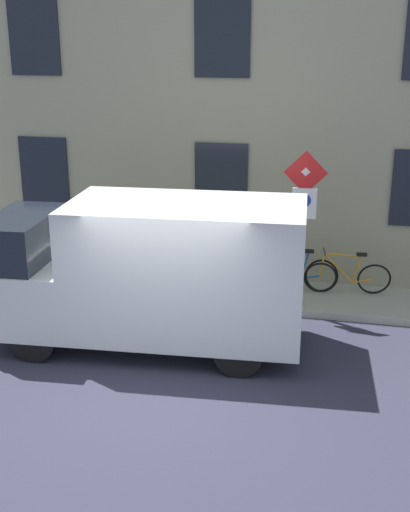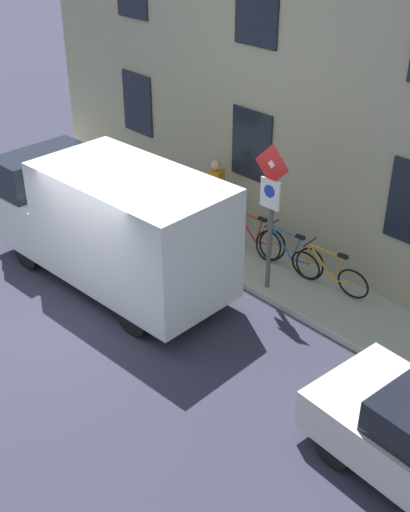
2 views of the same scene
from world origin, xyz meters
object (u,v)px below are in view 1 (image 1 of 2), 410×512
object	(u,v)px
bicycle_orange	(347,276)
sign_post_stacked	(304,208)
bicycle_red	(245,269)
pedestrian	(190,239)
delivery_van	(151,271)
litter_bin	(125,268)
bicycle_blue	(295,272)

from	to	relation	value
bicycle_orange	sign_post_stacked	bearing A→B (deg)	37.56
bicycle_red	pedestrian	bearing A→B (deg)	-7.55
delivery_van	litter_bin	xyz separation A→B (m)	(2.04, 1.19, -0.74)
bicycle_orange	bicycle_red	size ratio (longest dim) A/B	1.00
bicycle_orange	pedestrian	size ratio (longest dim) A/B	1.00
delivery_van	bicycle_red	xyz separation A→B (m)	(2.75, -1.13, -0.82)
delivery_van	bicycle_blue	xyz separation A→B (m)	(2.75, -2.15, -0.82)
litter_bin	delivery_van	bearing A→B (deg)	-149.69
delivery_van	bicycle_orange	distance (m)	4.28
sign_post_stacked	bicycle_orange	xyz separation A→B (m)	(0.84, -0.84, -1.54)
pedestrian	litter_bin	distance (m)	1.46
bicycle_blue	litter_bin	distance (m)	3.42
bicycle_orange	bicycle_blue	distance (m)	1.02
bicycle_red	sign_post_stacked	bearing A→B (deg)	138.57
bicycle_orange	bicycle_blue	bearing A→B (deg)	-7.37
delivery_van	bicycle_blue	distance (m)	3.58
sign_post_stacked	litter_bin	distance (m)	3.82
delivery_van	bicycle_red	bearing A→B (deg)	-116.25
bicycle_red	litter_bin	xyz separation A→B (m)	(-0.70, 2.32, 0.08)
sign_post_stacked	pedestrian	xyz separation A→B (m)	(0.86, 2.36, -0.98)
sign_post_stacked	litter_bin	world-z (taller)	sign_post_stacked
pedestrian	litter_bin	xyz separation A→B (m)	(-0.72, 1.17, -0.48)
sign_post_stacked	pedestrian	size ratio (longest dim) A/B	1.65
bicycle_blue	bicycle_red	distance (m)	1.02
bicycle_orange	bicycle_red	distance (m)	2.05
sign_post_stacked	delivery_van	world-z (taller)	sign_post_stacked
bicycle_orange	bicycle_blue	xyz separation A→B (m)	(0.00, 1.02, 0.00)
bicycle_red	bicycle_blue	bearing A→B (deg)	173.53
litter_bin	bicycle_orange	bearing A→B (deg)	-80.86
pedestrian	sign_post_stacked	bearing A→B (deg)	-44.37
sign_post_stacked	litter_bin	size ratio (longest dim) A/B	3.16
sign_post_stacked	pedestrian	bearing A→B (deg)	69.90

